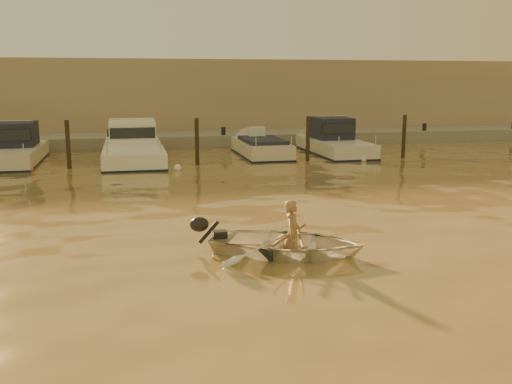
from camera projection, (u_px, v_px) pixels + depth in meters
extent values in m
plane|color=brown|center=(291.00, 261.00, 11.53)|extent=(160.00, 160.00, 0.00)
imported|color=silver|center=(287.00, 244.00, 12.01)|extent=(3.91, 3.46, 0.67)
imported|color=#936F49|center=(292.00, 234.00, 11.95)|extent=(0.54, 0.63, 1.46)
cylinder|color=brown|center=(299.00, 235.00, 11.92)|extent=(0.53, 2.06, 0.13)
cylinder|color=brown|center=(290.00, 235.00, 11.96)|extent=(1.25, 1.76, 0.13)
cylinder|color=#2D2319|center=(68.00, 147.00, 23.36)|extent=(0.18, 0.18, 2.20)
cylinder|color=#2D2319|center=(197.00, 144.00, 24.51)|extent=(0.18, 0.18, 2.20)
cylinder|color=#2D2319|center=(308.00, 141.00, 25.60)|extent=(0.18, 0.18, 2.20)
cylinder|color=#2D2319|center=(404.00, 139.00, 26.62)|extent=(0.18, 0.18, 2.20)
sphere|color=#E7581B|center=(29.00, 169.00, 22.68)|extent=(0.30, 0.30, 0.30)
sphere|color=white|center=(178.00, 168.00, 23.04)|extent=(0.30, 0.30, 0.30)
sphere|color=orange|center=(295.00, 159.00, 25.46)|extent=(0.30, 0.30, 0.30)
sphere|color=silver|center=(363.00, 159.00, 25.57)|extent=(0.30, 0.30, 0.30)
cube|color=gray|center=(184.00, 142.00, 32.07)|extent=(52.00, 4.00, 1.00)
cube|color=#9E8466|center=(175.00, 98.00, 36.89)|extent=(46.00, 7.00, 4.80)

